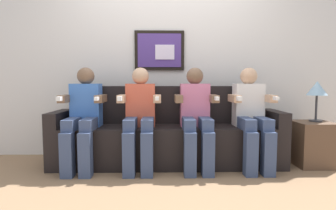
% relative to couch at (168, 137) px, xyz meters
% --- Properties ---
extents(ground_plane, '(6.49, 6.49, 0.00)m').
position_rel_couch_xyz_m(ground_plane, '(0.00, -0.33, -0.31)').
color(ground_plane, '#8C6B4C').
extents(back_wall_assembly, '(4.99, 0.10, 2.60)m').
position_rel_couch_xyz_m(back_wall_assembly, '(-0.00, 0.44, 0.99)').
color(back_wall_assembly, silver).
rests_on(back_wall_assembly, ground_plane).
extents(couch, '(2.59, 0.58, 0.90)m').
position_rel_couch_xyz_m(couch, '(0.00, 0.00, 0.00)').
color(couch, black).
rests_on(couch, ground_plane).
extents(person_leftmost, '(0.46, 0.56, 1.11)m').
position_rel_couch_xyz_m(person_leftmost, '(-0.92, -0.17, 0.29)').
color(person_leftmost, '#3F72CC').
rests_on(person_leftmost, ground_plane).
extents(person_left_center, '(0.46, 0.56, 1.11)m').
position_rel_couch_xyz_m(person_left_center, '(-0.31, -0.17, 0.29)').
color(person_left_center, '#D8593F').
rests_on(person_left_center, ground_plane).
extents(person_right_center, '(0.46, 0.56, 1.11)m').
position_rel_couch_xyz_m(person_right_center, '(0.31, -0.17, 0.29)').
color(person_right_center, pink).
rests_on(person_right_center, ground_plane).
extents(person_rightmost, '(0.46, 0.56, 1.11)m').
position_rel_couch_xyz_m(person_rightmost, '(0.92, -0.17, 0.29)').
color(person_rightmost, white).
rests_on(person_rightmost, ground_plane).
extents(side_table_right, '(0.40, 0.40, 0.50)m').
position_rel_couch_xyz_m(side_table_right, '(1.65, -0.11, -0.06)').
color(side_table_right, brown).
rests_on(side_table_right, ground_plane).
extents(table_lamp, '(0.22, 0.22, 0.46)m').
position_rel_couch_xyz_m(table_lamp, '(1.69, -0.08, 0.55)').
color(table_lamp, '#333338').
rests_on(table_lamp, side_table_right).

